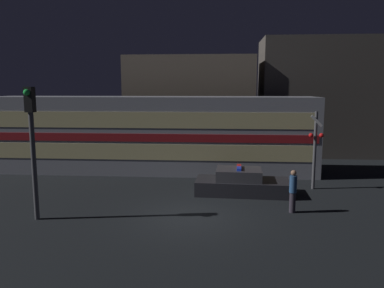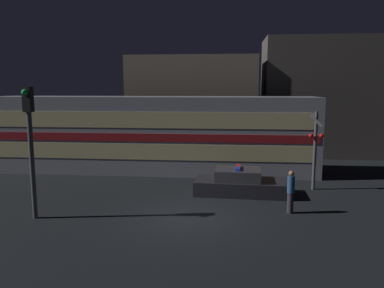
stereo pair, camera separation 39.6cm
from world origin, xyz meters
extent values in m
plane|color=black|center=(0.00, 0.00, 0.00)|extent=(120.00, 120.00, 0.00)
cube|color=gray|center=(-2.82, 7.75, 2.18)|extent=(18.64, 3.20, 4.35)
cube|color=maroon|center=(-2.82, 6.14, 2.18)|extent=(18.27, 0.03, 0.44)
cube|color=beige|center=(-2.82, 6.14, 1.39)|extent=(17.71, 0.02, 0.87)
cube|color=beige|center=(-2.82, 6.14, 3.14)|extent=(17.71, 0.02, 0.87)
cube|color=black|center=(2.18, 3.25, 0.33)|extent=(4.35, 1.97, 0.66)
cube|color=#333338|center=(2.01, 3.25, 0.92)|extent=(2.12, 1.65, 0.51)
cube|color=blue|center=(2.00, 2.99, 1.23)|extent=(0.23, 0.54, 0.12)
cube|color=red|center=(2.02, 3.52, 1.23)|extent=(0.23, 0.54, 0.12)
cylinder|color=#2D2833|center=(3.98, 0.74, 0.40)|extent=(0.24, 0.24, 0.81)
cylinder|color=navy|center=(3.98, 0.74, 1.14)|extent=(0.29, 0.29, 0.67)
sphere|color=#8C664C|center=(3.98, 0.74, 1.59)|extent=(0.22, 0.22, 0.22)
cylinder|color=#4C4C51|center=(5.65, 4.35, 1.88)|extent=(0.15, 0.15, 3.76)
sphere|color=red|center=(5.41, 4.21, 2.63)|extent=(0.22, 0.22, 0.22)
sphere|color=red|center=(5.89, 4.21, 2.63)|extent=(0.22, 0.22, 0.22)
cube|color=white|center=(5.65, 4.26, 3.31)|extent=(0.58, 0.03, 0.58)
cylinder|color=#4C4C51|center=(-5.64, -0.75, 1.99)|extent=(0.18, 0.18, 3.99)
cube|color=black|center=(-5.64, -0.75, 4.44)|extent=(0.30, 0.30, 0.90)
sphere|color=green|center=(-5.64, -0.95, 4.69)|extent=(0.23, 0.23, 0.23)
cube|color=#726656|center=(-1.07, 13.90, 3.54)|extent=(9.19, 4.08, 7.09)
cube|color=#47423D|center=(8.54, 14.46, 4.17)|extent=(8.92, 4.48, 8.34)
camera|label=1|loc=(1.11, -13.66, 4.84)|focal=35.00mm
camera|label=2|loc=(1.51, -13.63, 4.84)|focal=35.00mm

